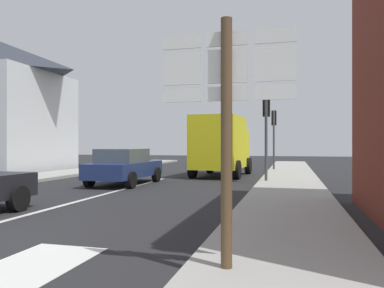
% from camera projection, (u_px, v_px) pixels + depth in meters
% --- Properties ---
extents(ground_plane, '(80.00, 80.00, 0.00)m').
position_uv_depth(ground_plane, '(148.00, 183.00, 16.39)').
color(ground_plane, '#232326').
extents(sidewalk_right, '(2.51, 44.00, 0.14)m').
position_uv_depth(sidewalk_right, '(289.00, 191.00, 12.97)').
color(sidewalk_right, '#9E9B96').
rests_on(sidewalk_right, ground).
extents(lane_centre_stripe, '(0.16, 12.00, 0.01)m').
position_uv_depth(lane_centre_stripe, '(103.00, 194.00, 12.52)').
color(lane_centre_stripe, silver).
rests_on(lane_centre_stripe, ground).
extents(lane_turn_arrow, '(1.20, 2.20, 0.01)m').
position_uv_depth(lane_turn_arrow, '(28.00, 267.00, 5.10)').
color(lane_turn_arrow, silver).
rests_on(lane_turn_arrow, ground).
extents(sedan_far, '(2.00, 4.22, 1.47)m').
position_uv_depth(sedan_far, '(124.00, 166.00, 15.73)').
color(sedan_far, navy).
rests_on(sedan_far, ground).
extents(delivery_truck, '(2.69, 5.10, 3.05)m').
position_uv_depth(delivery_truck, '(221.00, 144.00, 19.77)').
color(delivery_truck, yellow).
rests_on(delivery_truck, ground).
extents(route_sign_post, '(1.66, 0.14, 3.20)m').
position_uv_depth(route_sign_post, '(227.00, 116.00, 4.69)').
color(route_sign_post, brown).
rests_on(route_sign_post, ground).
extents(traffic_light_near_right, '(0.30, 0.49, 3.73)m').
position_uv_depth(traffic_light_near_right, '(266.00, 118.00, 16.10)').
color(traffic_light_near_right, '#47474C').
rests_on(traffic_light_near_right, ground).
extents(traffic_light_far_right, '(0.30, 0.49, 3.73)m').
position_uv_depth(traffic_light_far_right, '(274.00, 126.00, 23.39)').
color(traffic_light_far_right, '#47474C').
rests_on(traffic_light_far_right, ground).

